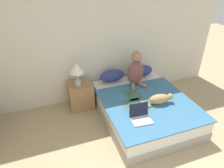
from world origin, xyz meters
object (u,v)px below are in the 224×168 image
(bed, at_px, (143,108))
(pillow_far, at_px, (141,71))
(person_sitting, at_px, (136,70))
(table_lamp, at_px, (77,69))
(pillow_near, at_px, (112,76))
(cat_tabby, at_px, (160,99))
(laptop_open, at_px, (141,117))
(nightstand, at_px, (81,95))

(bed, relative_size, pillow_far, 3.70)
(pillow_far, xyz_separation_m, person_sitting, (-0.28, -0.28, 0.20))
(person_sitting, distance_m, table_lamp, 1.19)
(pillow_near, bearing_deg, cat_tabby, -63.46)
(pillow_near, height_order, laptop_open, pillow_near)
(person_sitting, relative_size, cat_tabby, 1.27)
(bed, height_order, person_sitting, person_sitting)
(bed, xyz_separation_m, table_lamp, (-1.09, 0.76, 0.67))
(pillow_far, height_order, person_sitting, person_sitting)
(table_lamp, bearing_deg, person_sitting, -10.15)
(bed, relative_size, cat_tabby, 3.45)
(person_sitting, bearing_deg, laptop_open, -111.08)
(cat_tabby, height_order, table_lamp, table_lamp)
(bed, xyz_separation_m, pillow_near, (-0.35, 0.83, 0.35))
(laptop_open, bearing_deg, bed, 60.72)
(person_sitting, bearing_deg, bed, -97.04)
(pillow_near, distance_m, nightstand, 0.77)
(cat_tabby, bearing_deg, table_lamp, 148.83)
(cat_tabby, relative_size, table_lamp, 1.23)
(pillow_far, distance_m, cat_tabby, 1.08)
(pillow_far, height_order, laptop_open, pillow_far)
(cat_tabby, distance_m, table_lamp, 1.66)
(laptop_open, relative_size, nightstand, 0.63)
(pillow_far, bearing_deg, bed, -112.64)
(pillow_near, height_order, table_lamp, table_lamp)
(bed, bearing_deg, laptop_open, -123.66)
(pillow_near, relative_size, laptop_open, 1.56)
(bed, xyz_separation_m, pillow_far, (0.35, 0.83, 0.35))
(bed, xyz_separation_m, cat_tabby, (0.19, -0.23, 0.32))
(laptop_open, relative_size, table_lamp, 0.73)
(cat_tabby, bearing_deg, pillow_far, 87.95)
(pillow_far, distance_m, laptop_open, 1.52)
(laptop_open, bearing_deg, pillow_near, 94.60)
(bed, xyz_separation_m, person_sitting, (0.07, 0.55, 0.55))
(pillow_near, distance_m, person_sitting, 0.54)
(pillow_near, xyz_separation_m, table_lamp, (-0.75, -0.08, 0.32))
(person_sitting, bearing_deg, pillow_far, 45.40)
(nightstand, bearing_deg, cat_tabby, -38.87)
(pillow_far, bearing_deg, cat_tabby, -98.65)
(nightstand, bearing_deg, pillow_near, 5.20)
(pillow_near, height_order, nightstand, pillow_near)
(pillow_near, distance_m, cat_tabby, 1.19)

